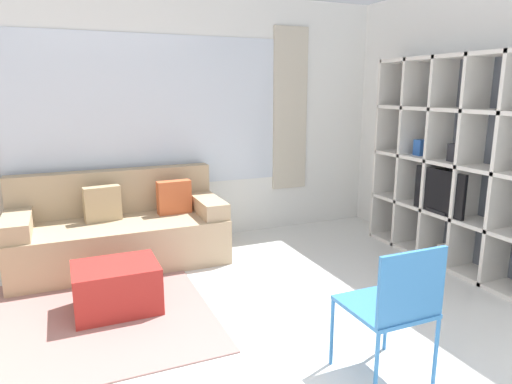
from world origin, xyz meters
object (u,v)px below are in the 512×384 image
ottoman (117,288)px  folding_chair (395,302)px  couch_main (120,231)px  shelving_unit (455,164)px

ottoman → folding_chair: (1.35, -1.58, 0.33)m
couch_main → folding_chair: size_ratio=2.32×
couch_main → ottoman: 1.07m
couch_main → folding_chair: (1.19, -2.63, 0.20)m
shelving_unit → ottoman: bearing=176.0°
ottoman → folding_chair: folding_chair is taller
shelving_unit → couch_main: (-3.00, 1.27, -0.67)m
folding_chair → ottoman: bearing=-49.3°
shelving_unit → couch_main: 3.33m
couch_main → folding_chair: 2.89m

